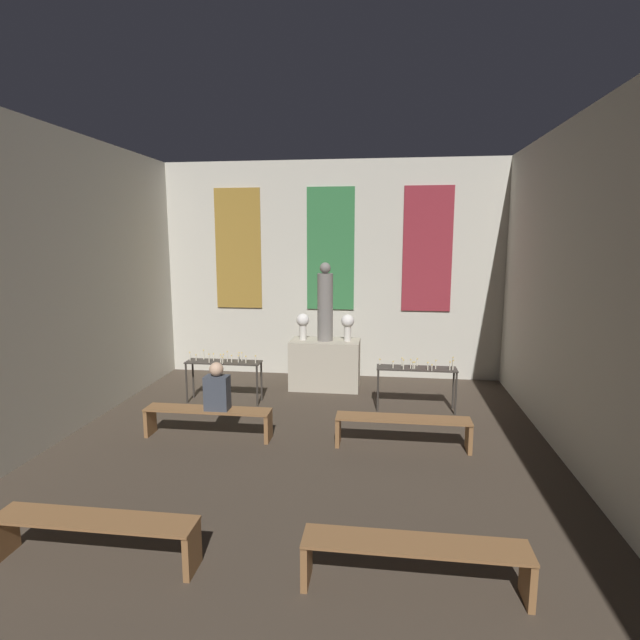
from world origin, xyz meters
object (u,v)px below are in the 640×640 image
(flower_vase_left, at_px, (303,323))
(pew_second_right, at_px, (415,556))
(pew_back_right, at_px, (403,426))
(person_seated, at_px, (217,389))
(statue, at_px, (325,304))
(candle_rack_left, at_px, (224,367))
(pew_back_left, at_px, (208,417))
(pew_second_left, at_px, (95,531))
(candle_rack_right, at_px, (417,373))
(flower_vase_right, at_px, (348,324))
(altar, at_px, (325,364))

(flower_vase_left, distance_m, pew_second_right, 6.21)
(flower_vase_left, relative_size, pew_back_right, 0.28)
(person_seated, bearing_deg, statue, 64.79)
(statue, xyz_separation_m, candle_rack_left, (-1.76, -1.12, -1.05))
(pew_second_right, bearing_deg, pew_back_left, 134.17)
(pew_back_left, bearing_deg, pew_second_left, -90.00)
(flower_vase_left, height_order, person_seated, flower_vase_left)
(candle_rack_left, bearing_deg, candle_rack_right, -0.01)
(person_seated, bearing_deg, pew_back_left, 180.00)
(flower_vase_right, xyz_separation_m, candle_rack_right, (1.31, -1.12, -0.66))
(altar, bearing_deg, candle_rack_right, -32.49)
(altar, distance_m, flower_vase_left, 0.95)
(pew_second_right, xyz_separation_m, person_seated, (-2.78, 3.03, 0.45))
(candle_rack_right, height_order, pew_second_left, candle_rack_right)
(candle_rack_right, bearing_deg, statue, 147.51)
(altar, bearing_deg, person_seated, -115.21)
(flower_vase_left, bearing_deg, pew_back_right, -55.38)
(altar, relative_size, flower_vase_right, 2.59)
(statue, relative_size, pew_back_right, 0.81)
(flower_vase_right, bearing_deg, pew_back_left, -124.62)
(person_seated, bearing_deg, pew_second_left, -93.01)
(candle_rack_left, height_order, pew_back_left, candle_rack_left)
(flower_vase_right, bearing_deg, pew_second_left, -108.30)
(flower_vase_left, distance_m, pew_second_left, 5.99)
(altar, height_order, pew_back_right, altar)
(candle_rack_left, height_order, pew_back_right, candle_rack_left)
(statue, xyz_separation_m, flower_vase_right, (0.45, 0.00, -0.39))
(candle_rack_right, distance_m, pew_second_left, 5.71)
(altar, xyz_separation_m, flower_vase_right, (0.45, 0.00, 0.83))
(flower_vase_right, xyz_separation_m, candle_rack_left, (-2.21, -1.12, -0.66))
(altar, height_order, candle_rack_right, altar)
(flower_vase_left, distance_m, pew_back_right, 3.53)
(pew_back_left, bearing_deg, person_seated, -0.00)
(pew_second_left, height_order, person_seated, person_seated)
(pew_second_left, bearing_deg, candle_rack_right, 55.40)
(altar, xyz_separation_m, candle_rack_right, (1.77, -1.12, 0.18))
(altar, height_order, flower_vase_left, flower_vase_left)
(pew_second_left, distance_m, pew_back_left, 3.03)
(pew_back_left, bearing_deg, statue, 62.17)
(flower_vase_right, relative_size, candle_rack_right, 0.39)
(altar, bearing_deg, flower_vase_right, 0.00)
(candle_rack_left, bearing_deg, pew_second_right, -55.47)
(flower_vase_left, xyz_separation_m, candle_rack_right, (2.22, -1.12, -0.66))
(flower_vase_left, bearing_deg, candle_rack_left, -139.27)
(pew_back_right, relative_size, person_seated, 2.64)
(pew_second_right, height_order, pew_back_left, same)
(flower_vase_left, bearing_deg, pew_back_left, -110.08)
(person_seated, bearing_deg, flower_vase_right, 57.66)
(pew_back_right, bearing_deg, altar, 117.83)
(candle_rack_left, relative_size, person_seated, 1.90)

